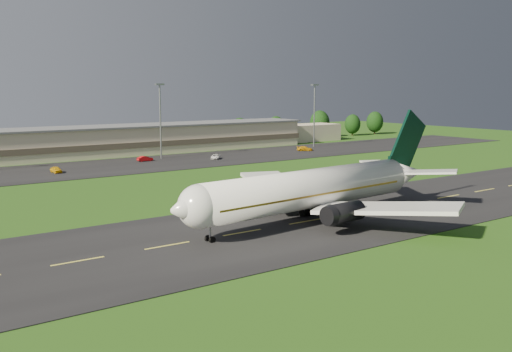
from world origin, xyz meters
TOP-DOWN VIEW (x-y plane):
  - ground at (0.00, 0.00)m, footprint 360.00×360.00m
  - taxiway at (0.00, 0.00)m, footprint 220.00×30.00m
  - apron at (0.00, 72.00)m, footprint 260.00×30.00m
  - airliner at (-9.57, 0.07)m, footprint 51.28×42.03m
  - terminal at (6.40, 96.18)m, footprint 145.00×16.00m
  - light_mast_centre at (5.00, 80.00)m, footprint 2.40×1.20m
  - light_mast_east at (60.00, 80.00)m, footprint 2.40×1.20m
  - tree_line at (30.14, 105.58)m, footprint 194.91×9.32m
  - service_vehicle_a at (-26.39, 69.27)m, footprint 1.88×4.24m
  - service_vehicle_b at (-1.31, 76.70)m, footprint 4.14×1.45m
  - service_vehicle_c at (16.30, 70.13)m, footprint 4.41×4.85m
  - service_vehicle_d at (49.15, 71.77)m, footprint 5.19×4.06m

SIDE VIEW (x-z plane):
  - ground at x=0.00m, z-range 0.00..0.00m
  - taxiway at x=0.00m, z-range 0.00..0.10m
  - apron at x=0.00m, z-range 0.00..0.10m
  - service_vehicle_c at x=16.30m, z-range 0.10..1.36m
  - service_vehicle_b at x=-1.31m, z-range 0.10..1.46m
  - service_vehicle_d at x=49.15m, z-range 0.10..1.50m
  - service_vehicle_a at x=-26.39m, z-range 0.10..1.52m
  - terminal at x=6.40m, z-range -0.21..8.19m
  - airliner at x=-9.57m, z-range -3.13..12.45m
  - tree_line at x=30.14m, z-range -0.18..10.47m
  - light_mast_centre at x=5.00m, z-range 2.56..22.91m
  - light_mast_east at x=60.00m, z-range 2.56..22.91m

